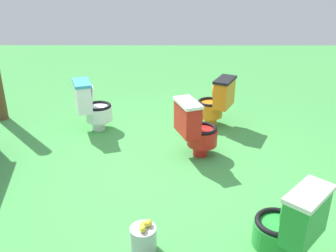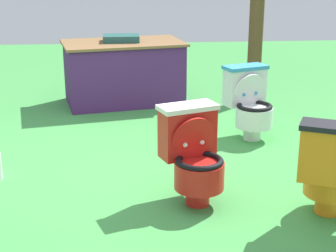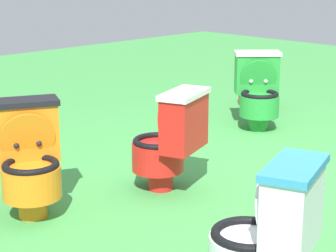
{
  "view_description": "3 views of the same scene",
  "coord_description": "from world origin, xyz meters",
  "px_view_note": "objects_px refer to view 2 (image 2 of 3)",
  "views": [
    {
      "loc": [
        -3.57,
        -0.26,
        2.22
      ],
      "look_at": [
        0.72,
        -0.24,
        0.3
      ],
      "focal_mm": 40.0,
      "sensor_mm": 36.0,
      "label": 1
    },
    {
      "loc": [
        -0.0,
        -4.15,
        1.77
      ],
      "look_at": [
        0.33,
        -0.38,
        0.53
      ],
      "focal_mm": 55.66,
      "sensor_mm": 36.0,
      "label": 2
    },
    {
      "loc": [
        3.43,
        2.35,
        1.59
      ],
      "look_at": [
        0.66,
        -0.44,
        0.53
      ],
      "focal_mm": 66.67,
      "sensor_mm": 36.0,
      "label": 3
    }
  ],
  "objects_px": {
    "vendor_table": "(124,72)",
    "wooden_post": "(256,31)",
    "toilet_white": "(250,102)",
    "toilet_red": "(194,154)",
    "toilet_orange": "(331,168)"
  },
  "relations": [
    {
      "from": "vendor_table",
      "to": "wooden_post",
      "type": "xyz_separation_m",
      "value": [
        1.67,
        0.01,
        0.49
      ]
    },
    {
      "from": "vendor_table",
      "to": "toilet_white",
      "type": "bearing_deg",
      "value": -49.11
    },
    {
      "from": "toilet_white",
      "to": "vendor_table",
      "type": "xyz_separation_m",
      "value": [
        -1.26,
        1.46,
        0.02
      ]
    },
    {
      "from": "toilet_white",
      "to": "toilet_red",
      "type": "relative_size",
      "value": 1.0
    },
    {
      "from": "toilet_white",
      "to": "vendor_table",
      "type": "distance_m",
      "value": 1.93
    },
    {
      "from": "toilet_white",
      "to": "wooden_post",
      "type": "bearing_deg",
      "value": -124.68
    },
    {
      "from": "toilet_white",
      "to": "toilet_orange",
      "type": "height_order",
      "value": "same"
    },
    {
      "from": "toilet_red",
      "to": "vendor_table",
      "type": "height_order",
      "value": "vendor_table"
    },
    {
      "from": "toilet_red",
      "to": "wooden_post",
      "type": "height_order",
      "value": "wooden_post"
    },
    {
      "from": "toilet_white",
      "to": "toilet_orange",
      "type": "bearing_deg",
      "value": 75.88
    },
    {
      "from": "toilet_orange",
      "to": "vendor_table",
      "type": "height_order",
      "value": "vendor_table"
    },
    {
      "from": "toilet_white",
      "to": "toilet_orange",
      "type": "distance_m",
      "value": 1.75
    },
    {
      "from": "wooden_post",
      "to": "vendor_table",
      "type": "bearing_deg",
      "value": -179.63
    },
    {
      "from": "toilet_orange",
      "to": "wooden_post",
      "type": "relative_size",
      "value": 0.41
    },
    {
      "from": "toilet_white",
      "to": "wooden_post",
      "type": "height_order",
      "value": "wooden_post"
    }
  ]
}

